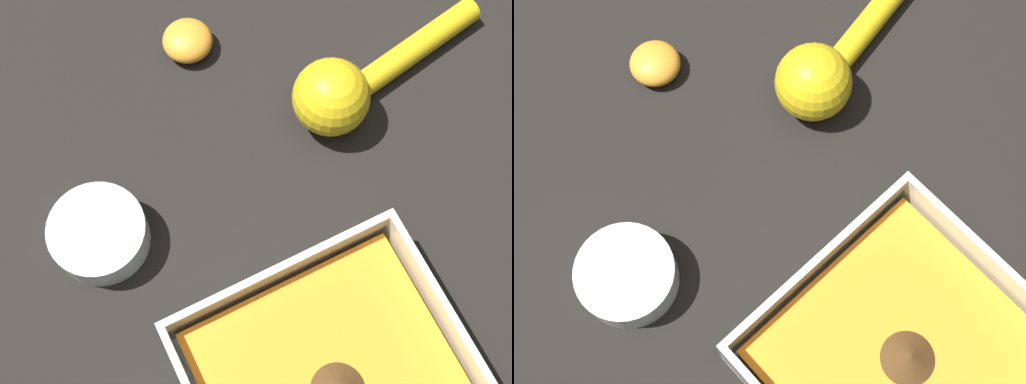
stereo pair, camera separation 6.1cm
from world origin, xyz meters
The scene contains 4 objects.
ground_plane centered at (0.00, 0.00, 0.00)m, with size 4.00×4.00×0.00m, color black.
spice_bowl centered at (0.08, -0.17, 0.02)m, with size 0.08×0.08×0.03m.
lemon_squeezer centered at (-0.17, -0.19, 0.03)m, with size 0.22×0.08×0.07m.
lemon_half centered at (-0.07, -0.31, 0.01)m, with size 0.05×0.05×0.03m.
Camera 1 is at (0.04, 0.06, 0.61)m, focal length 50.00 mm.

